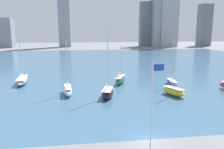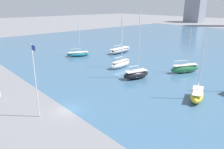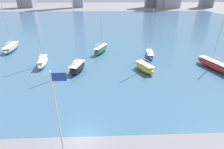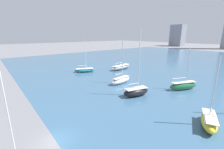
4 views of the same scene
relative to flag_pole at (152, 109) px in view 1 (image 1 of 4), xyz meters
name	(u,v)px [view 1 (image 1 of 4)]	position (x,y,z in m)	size (l,w,h in m)	color
ground_plane	(148,140)	(1.06, 4.36, -6.01)	(500.00, 500.00, 0.00)	slate
harbor_water	(102,63)	(1.06, 74.36, -6.01)	(180.00, 140.00, 0.00)	#385B7A
flag_pole	(152,109)	(0.00, 0.00, 0.00)	(1.24, 0.14, 11.05)	silver
distant_city_skyline	(137,19)	(41.54, 176.04, 18.86)	(193.53, 19.24, 65.56)	gray
sailboat_green	(120,80)	(2.70, 35.97, -4.91)	(4.77, 7.82, 10.55)	#236B3D
sailboat_blue	(172,82)	(15.86, 32.03, -5.13)	(2.88, 7.12, 12.23)	#284CA8
sailboat_black	(107,93)	(-2.24, 23.78, -4.93)	(3.95, 6.74, 14.77)	black
sailboat_white	(68,90)	(-10.94, 27.24, -4.96)	(2.50, 7.20, 12.19)	white
sailboat_gray	(22,80)	(-24.10, 39.53, -5.08)	(3.69, 10.60, 12.56)	gray
sailboat_yellow	(174,91)	(12.66, 23.24, -5.01)	(4.40, 6.47, 10.73)	yellow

